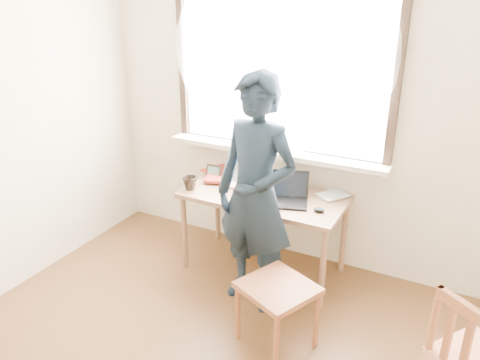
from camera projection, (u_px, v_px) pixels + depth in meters
The scene contains 12 objects.
room_shell at pixel (158, 117), 2.02m from camera, with size 3.52×4.02×2.61m.
desk at pixel (264, 202), 3.65m from camera, with size 1.25×0.63×0.67m.
laptop at pixel (286, 195), 3.49m from camera, with size 0.38×0.34×0.22m.
mug_white at pixel (269, 179), 3.78m from camera, with size 0.13×0.13×0.10m, color white.
mug_dark at pixel (190, 183), 3.69m from camera, with size 0.11×0.11×0.11m, color black.
mouse at pixel (319, 210), 3.33m from camera, with size 0.08×0.06×0.03m, color black.
desk_clutter at pixel (238, 175), 3.92m from camera, with size 0.86×0.52×0.05m.
book_a at pixel (230, 175), 3.95m from camera, with size 0.19×0.26×0.02m, color white.
book_b at pixel (326, 192), 3.65m from camera, with size 0.16×0.22×0.02m, color white.
picture_frame at pixel (214, 172), 3.90m from camera, with size 0.14×0.02×0.11m.
work_chair at pixel (278, 294), 2.94m from camera, with size 0.55×0.54×0.43m.
person at pixel (256, 195), 3.19m from camera, with size 0.61×0.40×1.68m, color black.
Camera 1 is at (1.20, -1.39, 2.15)m, focal length 35.00 mm.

